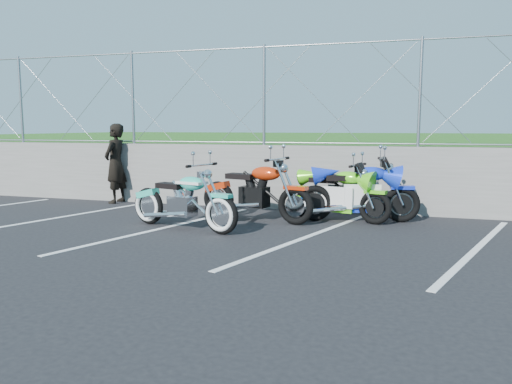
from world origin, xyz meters
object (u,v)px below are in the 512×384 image
(cruiser_turquoise, at_px, (184,203))
(sportbike_blue, at_px, (360,195))
(naked_orange, at_px, (257,194))
(person_standing, at_px, (115,163))
(sportbike_green, at_px, (339,196))

(cruiser_turquoise, xyz_separation_m, sportbike_blue, (2.68, 1.51, 0.05))
(naked_orange, distance_m, sportbike_blue, 1.82)
(person_standing, bearing_deg, sportbike_green, 80.57)
(naked_orange, bearing_deg, person_standing, 176.63)
(cruiser_turquoise, distance_m, naked_orange, 1.41)
(naked_orange, xyz_separation_m, sportbike_blue, (1.77, 0.44, -0.00))
(naked_orange, xyz_separation_m, sportbike_green, (1.40, 0.41, -0.04))
(cruiser_turquoise, xyz_separation_m, naked_orange, (0.91, 1.07, 0.05))
(cruiser_turquoise, height_order, sportbike_blue, sportbike_blue)
(naked_orange, distance_m, sportbike_green, 1.46)
(sportbike_blue, bearing_deg, sportbike_green, 172.30)
(naked_orange, height_order, person_standing, person_standing)
(naked_orange, xyz_separation_m, person_standing, (-3.58, 1.12, 0.39))
(cruiser_turquoise, bearing_deg, person_standing, 156.47)
(cruiser_turquoise, relative_size, person_standing, 1.23)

